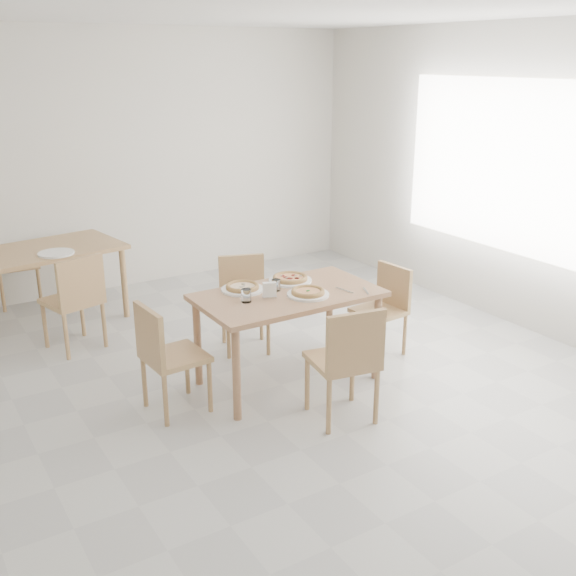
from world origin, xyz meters
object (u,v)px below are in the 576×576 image
tumbler_a (276,285)px  plate_mushroom (242,289)px  chair_west (165,352)px  pizza_margherita (308,292)px  plate_empty (56,253)px  chair_east (385,303)px  pizza_mushroom (242,287)px  pizza_pepperoni (290,278)px  napkin_holder (270,291)px  plate_pepperoni (290,280)px  tumbler_b (246,296)px  chair_south (348,357)px  chair_back_n (14,257)px  second_table (41,258)px  chair_back_s (76,296)px  main_table (288,304)px  plate_margherita (308,294)px  chair_north (244,296)px

tumbler_a → plate_mushroom: bearing=147.7°
chair_west → pizza_margherita: bearing=-102.3°
tumbler_a → plate_empty: bearing=121.7°
chair_east → pizza_mushroom: size_ratio=2.25×
plate_mushroom → pizza_pepperoni: (0.43, -0.01, 0.02)m
chair_west → plate_mushroom: size_ratio=2.52×
plate_mushroom → napkin_holder: (0.09, -0.26, 0.05)m
plate_pepperoni → tumbler_b: 0.58m
chair_south → chair_back_n: bearing=-59.4°
tumbler_b → chair_east: bearing=2.3°
plate_mushroom → plate_pepperoni: same height
pizza_pepperoni → chair_back_n: chair_back_n is taller
second_table → tumbler_a: bearing=-68.5°
pizza_margherita → chair_back_s: size_ratio=0.30×
pizza_mushroom → pizza_pepperoni: bearing=-1.3°
chair_south → chair_back_n: size_ratio=1.02×
pizza_margherita → tumbler_b: (-0.47, 0.12, 0.02)m
pizza_margherita → chair_south: bearing=-97.9°
main_table → napkin_holder: napkin_holder is taller
chair_east → tumbler_b: size_ratio=7.81×
plate_margherita → plate_empty: same height
tumbler_a → main_table: bearing=-63.9°
chair_east → chair_north: bearing=-133.3°
chair_west → pizza_mushroom: chair_west is taller
chair_north → pizza_mushroom: 0.72m
chair_east → plate_pepperoni: chair_east is taller
pizza_margherita → tumbler_b: bearing=165.3°
chair_north → pizza_pepperoni: (0.12, -0.58, 0.31)m
pizza_pepperoni → pizza_margherita: bearing=-100.0°
pizza_mushroom → chair_back_s: chair_back_s is taller
chair_east → chair_back_s: 2.69m
main_table → chair_back_n: bearing=115.2°
chair_west → chair_back_s: chair_back_s is taller
pizza_pepperoni → chair_back_n: size_ratio=0.44×
chair_south → tumbler_b: chair_south is taller
main_table → pizza_margherita: bearing=-52.7°
plate_margherita → tumbler_b: (-0.47, 0.12, 0.04)m
plate_mushroom → pizza_margherita: bearing=-45.0°
chair_back_n → plate_empty: chair_back_n is taller
plate_mushroom → chair_back_n: (-1.19, 2.86, -0.26)m
pizza_margherita → plate_empty: (-1.35, 2.18, -0.02)m
pizza_margherita → pizza_mushroom: 0.52m
tumbler_a → second_table: (-1.29, 2.21, -0.13)m
chair_east → napkin_holder: bearing=-92.2°
napkin_holder → chair_back_n: napkin_holder is taller
napkin_holder → plate_mushroom: bearing=130.1°
chair_east → second_table: size_ratio=0.49×
chair_north → tumbler_b: (-0.41, -0.82, 0.32)m
plate_pepperoni → pizza_mushroom: bearing=178.7°
chair_back_s → chair_back_n: size_ratio=1.02×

